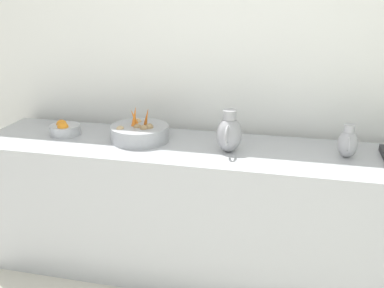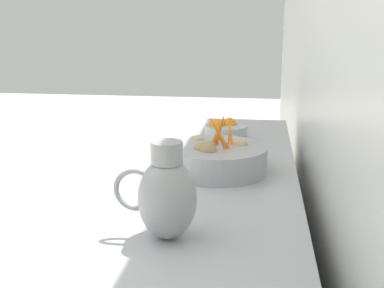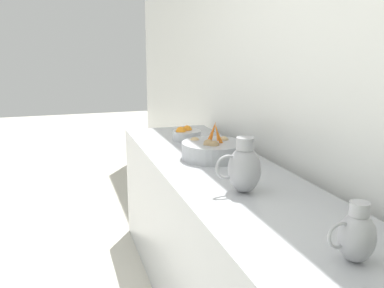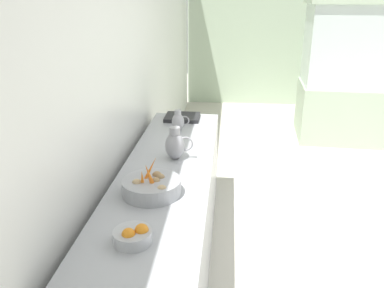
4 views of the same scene
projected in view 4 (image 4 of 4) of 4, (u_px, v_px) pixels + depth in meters
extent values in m
plane|color=beige|center=(358.00, 264.00, 3.19)|extent=(15.93, 15.93, 0.00)
cube|color=white|center=(120.00, 67.00, 3.13)|extent=(0.10, 8.94, 3.00)
cube|color=#ADAFB5|center=(168.00, 220.00, 3.00)|extent=(0.65, 2.81, 0.86)
cylinder|color=#9EA0A5|center=(152.00, 187.00, 2.47)|extent=(0.37, 0.37, 0.10)
torus|color=#9EA0A5|center=(152.00, 193.00, 2.49)|extent=(0.21, 0.21, 0.01)
cone|color=orange|center=(150.00, 170.00, 2.48)|extent=(0.10, 0.08, 0.16)
cone|color=orange|center=(142.00, 178.00, 2.40)|extent=(0.04, 0.07, 0.12)
cone|color=orange|center=(149.00, 176.00, 2.41)|extent=(0.08, 0.05, 0.15)
ellipsoid|color=#9E7F56|center=(156.00, 181.00, 2.45)|extent=(0.06, 0.05, 0.04)
ellipsoid|color=#9E7F56|center=(157.00, 175.00, 2.52)|extent=(0.06, 0.05, 0.05)
ellipsoid|color=#9E7F56|center=(160.00, 177.00, 2.49)|extent=(0.06, 0.05, 0.05)
ellipsoid|color=tan|center=(162.00, 188.00, 2.36)|extent=(0.06, 0.05, 0.04)
ellipsoid|color=tan|center=(137.00, 183.00, 2.42)|extent=(0.06, 0.05, 0.05)
cylinder|color=#ADAFB5|center=(133.00, 237.00, 2.00)|extent=(0.20, 0.20, 0.07)
sphere|color=orange|center=(128.00, 235.00, 1.96)|extent=(0.07, 0.07, 0.07)
sphere|color=orange|center=(142.00, 231.00, 1.99)|extent=(0.07, 0.07, 0.07)
ellipsoid|color=#939399|center=(175.00, 146.00, 2.99)|extent=(0.15, 0.15, 0.21)
cylinder|color=#939399|center=(175.00, 131.00, 2.94)|extent=(0.08, 0.08, 0.06)
torus|color=#939399|center=(186.00, 144.00, 2.97)|extent=(0.11, 0.01, 0.11)
ellipsoid|color=#A3A3A8|center=(178.00, 122.00, 3.62)|extent=(0.11, 0.11, 0.16)
cylinder|color=#A3A3A8|center=(178.00, 112.00, 3.59)|extent=(0.06, 0.06, 0.04)
torus|color=#A3A3A8|center=(185.00, 120.00, 3.61)|extent=(0.09, 0.01, 0.09)
cube|color=#232326|center=(182.00, 117.00, 3.97)|extent=(0.34, 0.30, 0.04)
cube|color=#ADC1A3|center=(340.00, 111.00, 5.89)|extent=(1.27, 1.07, 0.80)
cube|color=silver|center=(349.00, 45.00, 5.55)|extent=(1.22, 1.02, 1.11)
cube|color=#ADC1A3|center=(356.00, 0.00, 5.34)|extent=(1.33, 1.12, 0.08)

